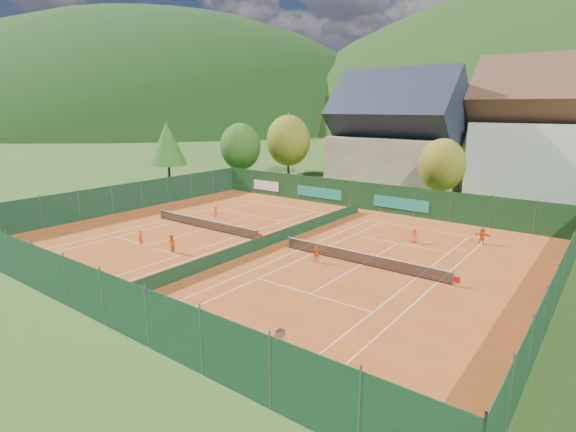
# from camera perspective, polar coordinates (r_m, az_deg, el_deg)

# --- Properties ---
(ground) EXTENTS (600.00, 600.00, 0.00)m
(ground) POSITION_cam_1_polar(r_m,az_deg,el_deg) (36.60, -1.89, -3.67)
(ground) COLOR #2B4B17
(ground) RESTS_ON ground
(clay_pad) EXTENTS (40.00, 32.00, 0.01)m
(clay_pad) POSITION_cam_1_polar(r_m,az_deg,el_deg) (36.59, -1.89, -3.63)
(clay_pad) COLOR #A44418
(clay_pad) RESTS_ON ground
(court_markings_left) EXTENTS (11.03, 23.83, 0.00)m
(court_markings_left) POSITION_cam_1_polar(r_m,az_deg,el_deg) (41.88, -10.45, -1.60)
(court_markings_left) COLOR white
(court_markings_left) RESTS_ON ground
(court_markings_right) EXTENTS (11.03, 23.83, 0.00)m
(court_markings_right) POSITION_cam_1_polar(r_m,az_deg,el_deg) (32.43, 9.26, -6.11)
(court_markings_right) COLOR white
(court_markings_right) RESTS_ON ground
(tennis_net_left) EXTENTS (13.30, 0.10, 1.02)m
(tennis_net_left) POSITION_cam_1_polar(r_m,az_deg,el_deg) (41.64, -10.34, -0.98)
(tennis_net_left) COLOR #59595B
(tennis_net_left) RESTS_ON ground
(tennis_net_right) EXTENTS (13.30, 0.10, 1.02)m
(tennis_net_right) POSITION_cam_1_polar(r_m,az_deg,el_deg) (32.20, 9.54, -5.33)
(tennis_net_right) COLOR #59595B
(tennis_net_right) RESTS_ON ground
(court_divider) EXTENTS (0.03, 28.80, 1.00)m
(court_divider) POSITION_cam_1_polar(r_m,az_deg,el_deg) (36.45, -1.89, -2.89)
(court_divider) COLOR #13351D
(court_divider) RESTS_ON ground
(fence_north) EXTENTS (40.00, 0.10, 3.00)m
(fence_north) POSITION_cam_1_polar(r_m,az_deg,el_deg) (49.54, 9.36, 2.54)
(fence_north) COLOR #133619
(fence_north) RESTS_ON ground
(fence_south) EXTENTS (40.00, 0.04, 3.00)m
(fence_south) POSITION_cam_1_polar(r_m,az_deg,el_deg) (26.37, -24.53, -8.49)
(fence_south) COLOR #14371F
(fence_south) RESTS_ON ground
(fence_west) EXTENTS (0.04, 32.00, 3.00)m
(fence_west) POSITION_cam_1_polar(r_m,az_deg,el_deg) (50.86, -19.76, 2.24)
(fence_west) COLOR #13341F
(fence_west) RESTS_ON ground
(fence_east) EXTENTS (0.09, 32.00, 3.00)m
(fence_east) POSITION_cam_1_polar(r_m,az_deg,el_deg) (28.87, 31.14, -7.40)
(fence_east) COLOR #13351C
(fence_east) RESTS_ON ground
(chalet) EXTENTS (16.20, 12.00, 16.00)m
(chalet) POSITION_cam_1_polar(r_m,az_deg,el_deg) (62.52, 13.54, 9.41)
(chalet) COLOR #C8AE8D
(chalet) RESTS_ON ground
(hotel_block_a) EXTENTS (21.60, 11.00, 17.25)m
(hotel_block_a) POSITION_cam_1_polar(r_m,az_deg,el_deg) (63.54, 31.92, 8.49)
(hotel_block_a) COLOR silver
(hotel_block_a) RESTS_ON ground
(tree_west_front) EXTENTS (5.72, 5.72, 8.69)m
(tree_west_front) POSITION_cam_1_polar(r_m,az_deg,el_deg) (64.71, -6.06, 8.75)
(tree_west_front) COLOR #49341A
(tree_west_front) RESTS_ON ground
(tree_west_mid) EXTENTS (6.44, 6.44, 9.78)m
(tree_west_mid) POSITION_cam_1_polar(r_m,az_deg,el_deg) (66.68, 0.05, 9.55)
(tree_west_mid) COLOR #452C18
(tree_west_mid) RESTS_ON ground
(tree_west_back) EXTENTS (5.60, 5.60, 10.00)m
(tree_west_back) POSITION_cam_1_polar(r_m,az_deg,el_deg) (76.62, 0.06, 10.59)
(tree_west_back) COLOR #422F17
(tree_west_back) RESTS_ON ground
(tree_center) EXTENTS (5.01, 5.01, 7.60)m
(tree_center) POSITION_cam_1_polar(r_m,az_deg,el_deg) (52.06, 18.97, 6.14)
(tree_center) COLOR #462919
(tree_center) RESTS_ON ground
(tree_west_side) EXTENTS (5.04, 5.04, 9.00)m
(tree_west_side) POSITION_cam_1_polar(r_m,az_deg,el_deg) (63.66, -15.07, 8.88)
(tree_west_side) COLOR #412617
(tree_west_side) RESTS_ON ground
(ball_hopper) EXTENTS (0.34, 0.34, 0.80)m
(ball_hopper) POSITION_cam_1_polar(r_m,az_deg,el_deg) (21.79, -0.96, -14.65)
(ball_hopper) COLOR slate
(ball_hopper) RESTS_ON ground
(loose_ball_0) EXTENTS (0.07, 0.07, 0.07)m
(loose_ball_0) POSITION_cam_1_polar(r_m,az_deg,el_deg) (36.62, -17.47, -4.22)
(loose_ball_0) COLOR #CCD833
(loose_ball_0) RESTS_ON ground
(loose_ball_1) EXTENTS (0.07, 0.07, 0.07)m
(loose_ball_1) POSITION_cam_1_polar(r_m,az_deg,el_deg) (25.91, -1.74, -11.11)
(loose_ball_1) COLOR #CCD833
(loose_ball_1) RESTS_ON ground
(loose_ball_2) EXTENTS (0.07, 0.07, 0.07)m
(loose_ball_2) POSITION_cam_1_polar(r_m,az_deg,el_deg) (38.54, 7.06, -2.78)
(loose_ball_2) COLOR #CCD833
(loose_ball_2) RESTS_ON ground
(player_left_near) EXTENTS (0.48, 0.34, 1.25)m
(player_left_near) POSITION_cam_1_polar(r_m,az_deg,el_deg) (38.07, -18.21, -2.67)
(player_left_near) COLOR #D14612
(player_left_near) RESTS_ON ground
(player_left_mid) EXTENTS (0.82, 0.72, 1.42)m
(player_left_mid) POSITION_cam_1_polar(r_m,az_deg,el_deg) (35.50, -14.58, -3.44)
(player_left_mid) COLOR orange
(player_left_mid) RESTS_ON ground
(player_left_far) EXTENTS (0.87, 0.56, 1.28)m
(player_left_far) POSITION_cam_1_polar(r_m,az_deg,el_deg) (45.54, -9.14, 0.50)
(player_left_far) COLOR orange
(player_left_far) RESTS_ON ground
(player_right_near) EXTENTS (0.83, 0.51, 1.31)m
(player_right_near) POSITION_cam_1_polar(r_m,az_deg,el_deg) (32.34, 3.60, -4.80)
(player_right_near) COLOR #D55B12
(player_right_near) RESTS_ON ground
(player_right_far_a) EXTENTS (0.66, 0.50, 1.23)m
(player_right_far_a) POSITION_cam_1_polar(r_m,az_deg,el_deg) (38.33, 15.78, -2.40)
(player_right_far_a) COLOR #F65515
(player_right_far_a) RESTS_ON ground
(player_right_far_b) EXTENTS (1.35, 0.61, 1.40)m
(player_right_far_b) POSITION_cam_1_polar(r_m,az_deg,el_deg) (39.77, 23.42, -2.32)
(player_right_far_b) COLOR #E95A14
(player_right_far_b) RESTS_ON ground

